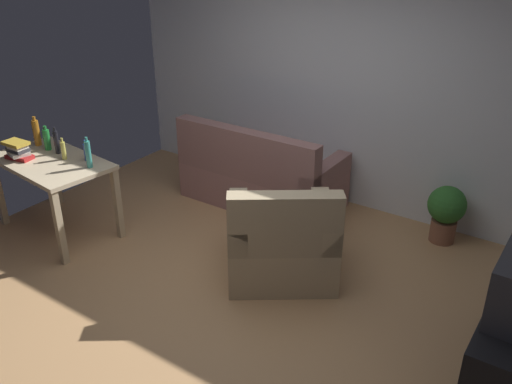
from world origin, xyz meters
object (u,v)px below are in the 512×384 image
(bottle_green, at_px, (47,139))
(book_stack, at_px, (18,150))
(potted_plant, at_px, (446,210))
(bottle_blue, at_px, (87,152))
(bottle_tall, at_px, (88,154))
(couch, at_px, (260,177))
(armchair, at_px, (282,243))
(bottle_amber, at_px, (36,132))
(bottle_dark, at_px, (56,142))
(desk, at_px, (52,171))
(bottle_squat, at_px, (63,150))

(bottle_green, relative_size, book_stack, 0.89)
(potted_plant, xyz_separation_m, bottle_blue, (-2.92, -1.74, 0.52))
(bottle_tall, bearing_deg, bottle_blue, 145.58)
(couch, distance_m, bottle_tall, 1.85)
(armchair, relative_size, bottle_amber, 4.08)
(bottle_dark, bearing_deg, couch, 46.86)
(desk, bearing_deg, bottle_amber, 163.23)
(bottle_amber, relative_size, bottle_squat, 1.40)
(potted_plant, bearing_deg, book_stack, -149.19)
(bottle_amber, xyz_separation_m, bottle_dark, (0.35, -0.03, -0.02))
(desk, bearing_deg, bottle_tall, 18.77)
(bottle_amber, distance_m, bottle_tall, 0.89)
(armchair, relative_size, bottle_blue, 5.99)
(armchair, height_order, bottle_blue, bottle_blue)
(desk, height_order, bottle_dark, bottle_dark)
(couch, relative_size, bottle_dark, 6.29)
(armchair, relative_size, bottle_dark, 4.55)
(potted_plant, distance_m, bottle_blue, 3.44)
(armchair, xyz_separation_m, bottle_blue, (-1.94, -0.37, 0.53))
(bottle_amber, relative_size, bottle_tall, 1.02)
(desk, xyz_separation_m, book_stack, (-0.27, -0.14, 0.19))
(bottle_green, bearing_deg, potted_plant, 27.15)
(desk, distance_m, bottle_squat, 0.24)
(bottle_green, xyz_separation_m, bottle_squat, (0.34, -0.07, -0.02))
(potted_plant, xyz_separation_m, book_stack, (-3.49, -2.08, 0.51))
(bottle_tall, bearing_deg, couch, 60.83)
(bottle_squat, bearing_deg, bottle_green, 168.23)
(potted_plant, relative_size, bottle_squat, 2.67)
(couch, relative_size, bottle_tall, 5.76)
(bottle_amber, distance_m, bottle_dark, 0.36)
(bottle_amber, xyz_separation_m, bottle_squat, (0.53, -0.09, -0.04))
(bottle_blue, xyz_separation_m, book_stack, (-0.57, -0.34, -0.00))
(armchair, xyz_separation_m, bottle_tall, (-1.79, -0.47, 0.57))
(desk, relative_size, armchair, 1.04)
(bottle_squat, bearing_deg, bottle_tall, 0.78)
(armchair, bearing_deg, desk, -21.11)
(armchair, distance_m, bottle_tall, 1.94)
(potted_plant, xyz_separation_m, bottle_tall, (-2.77, -1.84, 0.56))
(armchair, height_order, bottle_green, bottle_green)
(book_stack, bearing_deg, bottle_blue, 30.72)
(book_stack, bearing_deg, desk, 28.02)
(desk, bearing_deg, bottle_dark, 123.33)
(bottle_dark, xyz_separation_m, bottle_tall, (0.53, -0.06, 0.01))
(desk, bearing_deg, bottle_green, 152.56)
(couch, xyz_separation_m, book_stack, (-1.57, -1.77, 0.54))
(armchair, bearing_deg, bottle_green, -26.07)
(desk, height_order, bottle_squat, bottle_squat)
(armchair, bearing_deg, bottle_amber, -27.21)
(potted_plant, bearing_deg, bottle_blue, -149.18)
(potted_plant, height_order, bottle_tall, bottle_tall)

